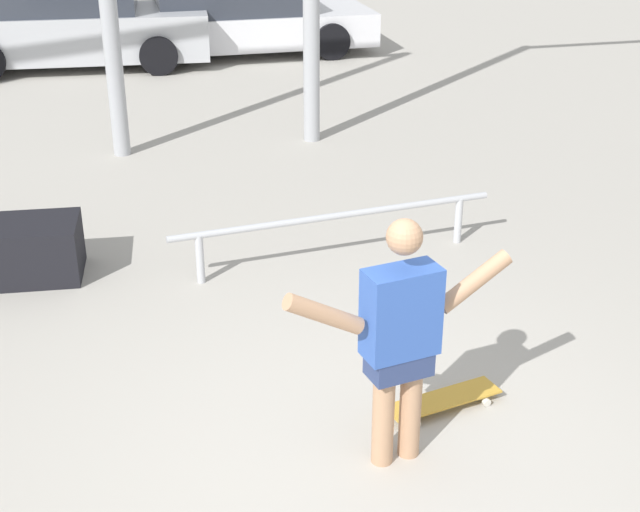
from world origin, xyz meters
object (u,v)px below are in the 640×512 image
(skateboarder, at_px, (400,335))
(skateboard, at_px, (443,400))
(parked_car_silver, at_px, (73,26))
(parked_car_white, at_px, (237,17))
(grind_rail, at_px, (335,223))

(skateboarder, xyz_separation_m, skateboard, (0.47, 0.42, -0.79))
(parked_car_silver, height_order, parked_car_white, parked_car_silver)
(skateboard, xyz_separation_m, parked_car_white, (0.42, 11.07, 0.56))
(skateboarder, xyz_separation_m, grind_rail, (0.36, 2.78, -0.48))
(skateboarder, relative_size, skateboard, 1.89)
(grind_rail, bearing_deg, skateboard, -87.29)
(skateboard, height_order, parked_car_white, parked_car_white)
(skateboarder, distance_m, grind_rail, 2.85)
(parked_car_silver, bearing_deg, parked_car_white, 11.20)
(parked_car_white, bearing_deg, skateboard, -92.51)
(skateboard, distance_m, parked_car_silver, 11.03)
(skateboard, bearing_deg, parked_car_silver, 89.93)
(skateboarder, bearing_deg, parked_car_silver, 89.25)
(skateboarder, relative_size, grind_rail, 0.53)
(skateboarder, bearing_deg, parked_car_white, 75.31)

